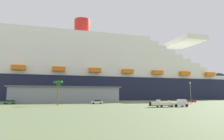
% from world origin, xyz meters
% --- Properties ---
extents(ground_plane, '(600.00, 600.00, 0.00)m').
position_xyz_m(ground_plane, '(0.00, 30.00, 0.00)').
color(ground_plane, '#66754C').
extents(cruise_ship, '(239.10, 43.33, 66.11)m').
position_xyz_m(cruise_ship, '(14.93, 76.93, 18.95)').
color(cruise_ship, '#191E38').
rests_on(cruise_ship, ground_plane).
extents(terminal_building, '(49.59, 28.52, 7.43)m').
position_xyz_m(terminal_building, '(-23.11, 29.76, 3.74)').
color(terminal_building, gray).
rests_on(terminal_building, ground_plane).
extents(pickup_truck, '(5.77, 2.73, 2.20)m').
position_xyz_m(pickup_truck, '(9.16, -19.02, 1.04)').
color(pickup_truck, silver).
rests_on(pickup_truck, ground_plane).
extents(small_boat_on_trailer, '(8.82, 2.71, 2.15)m').
position_xyz_m(small_boat_on_trailer, '(3.29, -19.61, 0.96)').
color(small_boat_on_trailer, '#595960').
rests_on(small_boat_on_trailer, ground_plane).
extents(palm_tree, '(3.57, 3.63, 8.49)m').
position_xyz_m(palm_tree, '(-26.18, -1.20, 6.90)').
color(palm_tree, brown).
rests_on(palm_tree, ground_plane).
extents(street_lamp, '(0.56, 0.56, 8.45)m').
position_xyz_m(street_lamp, '(23.14, -4.60, 5.46)').
color(street_lamp, slate).
rests_on(street_lamp, ground_plane).
extents(parked_car_red_hatchback, '(4.45, 2.45, 1.58)m').
position_xyz_m(parked_car_red_hatchback, '(36.85, 14.44, 0.83)').
color(parked_car_red_hatchback, red).
rests_on(parked_car_red_hatchback, ground_plane).
extents(parked_car_white_van, '(4.52, 2.24, 1.58)m').
position_xyz_m(parked_car_white_van, '(-11.28, 6.93, 0.83)').
color(parked_car_white_van, white).
rests_on(parked_car_white_van, ground_plane).
extents(parked_car_green_wagon, '(4.66, 2.60, 1.58)m').
position_xyz_m(parked_car_green_wagon, '(-44.08, 12.13, 0.83)').
color(parked_car_green_wagon, '#2D723F').
rests_on(parked_car_green_wagon, ground_plane).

